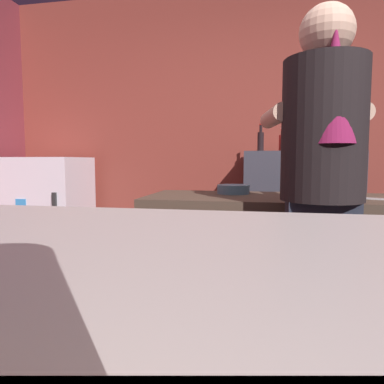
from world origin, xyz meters
TOP-DOWN VIEW (x-y plane):
  - wall_back at (0.00, 2.20)m, footprint 5.20×0.10m
  - prep_counter at (0.35, 0.77)m, footprint 2.10×0.60m
  - back_shelf at (0.29, 1.92)m, footprint 0.97×0.36m
  - mini_fridge at (-2.02, 1.75)m, footprint 0.66×0.58m
  - bartender at (0.19, 0.31)m, footprint 0.47×0.54m
  - mixing_bowl at (-0.22, 0.89)m, footprint 0.20×0.20m
  - chefs_knife at (0.47, 0.72)m, footprint 0.24×0.12m
  - bottle_vinegar at (0.14, 1.83)m, footprint 0.06×0.06m
  - bottle_hot_sauce at (-0.06, 1.89)m, footprint 0.05×0.05m
  - bottle_olive_oil at (0.13, 1.94)m, footprint 0.06×0.06m

SIDE VIEW (x-z plane):
  - prep_counter at x=0.35m, z-range 0.00..0.89m
  - mini_fridge at x=-2.02m, z-range 0.00..1.12m
  - back_shelf at x=0.29m, z-range 0.00..1.17m
  - chefs_knife at x=0.47m, z-range 0.89..0.90m
  - mixing_bowl at x=-0.22m, z-range 0.89..0.94m
  - bartender at x=0.19m, z-range 0.14..1.85m
  - bottle_olive_oil at x=0.13m, z-range 1.15..1.35m
  - bottle_hot_sauce at x=-0.06m, z-range 1.14..1.38m
  - bottle_vinegar at x=0.14m, z-range 1.14..1.39m
  - wall_back at x=0.00m, z-range 0.00..2.70m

